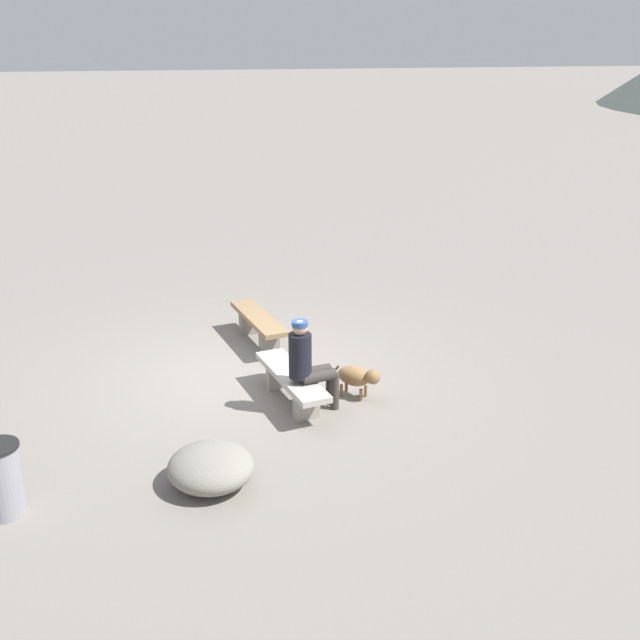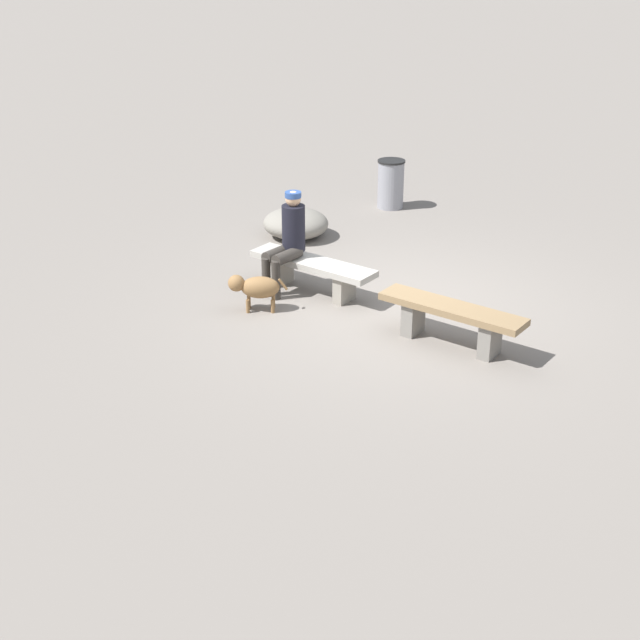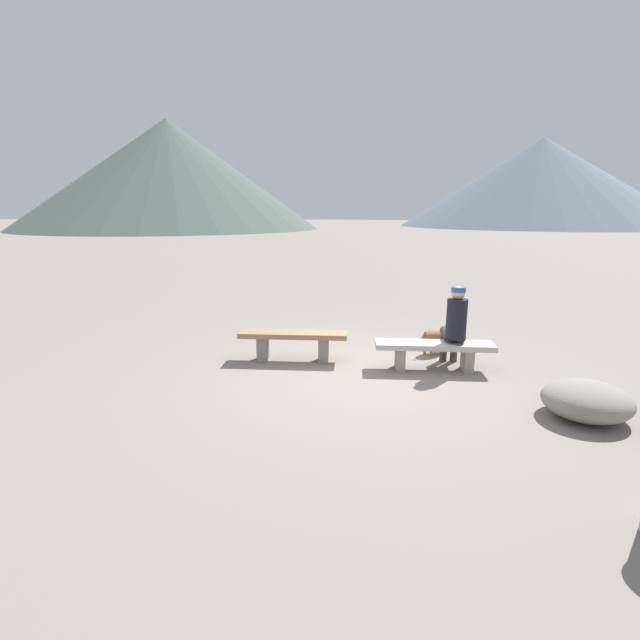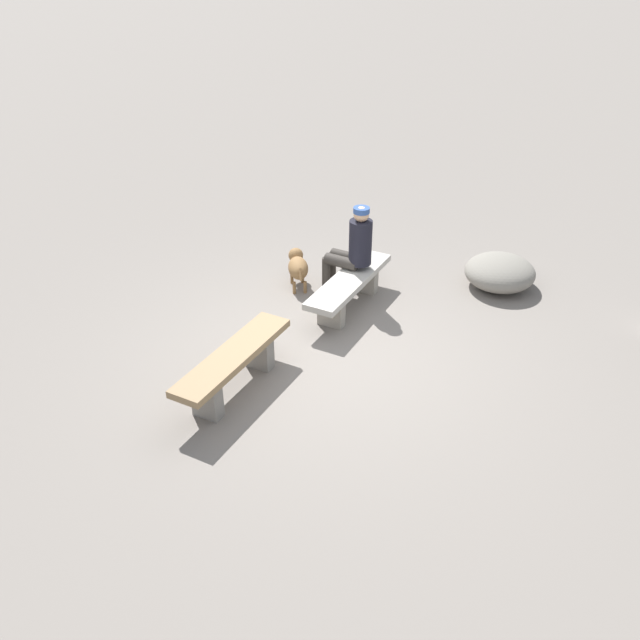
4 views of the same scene
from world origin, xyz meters
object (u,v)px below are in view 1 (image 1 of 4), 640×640
at_px(trash_bin, 1,479).
at_px(bench_left, 258,324).
at_px(seated_person, 308,361).
at_px(dog, 357,377).
at_px(bench_right, 292,381).
at_px(boulder, 211,467).

bearing_deg(trash_bin, bench_left, 140.67).
bearing_deg(seated_person, dog, 98.83).
xyz_separation_m(bench_right, boulder, (1.73, -1.24, -0.10)).
bearing_deg(trash_bin, dog, 112.56).
bearing_deg(seated_person, boulder, -53.01).
bearing_deg(dog, bench_right, -139.08).
bearing_deg(bench_right, dog, 76.99).
relative_size(trash_bin, boulder, 0.80).
xyz_separation_m(seated_person, dog, (-0.24, 0.72, -0.40)).
xyz_separation_m(dog, boulder, (1.69, -2.12, -0.09)).
distance_m(seated_person, dog, 0.86).
bearing_deg(bench_right, bench_left, 172.23).
distance_m(dog, trash_bin, 4.57).
height_order(trash_bin, boulder, trash_bin).
bearing_deg(bench_left, trash_bin, -49.90).
xyz_separation_m(bench_left, trash_bin, (3.94, -3.23, 0.06)).
relative_size(bench_left, bench_right, 0.98).
xyz_separation_m(seated_person, trash_bin, (1.52, -3.49, -0.31)).
height_order(bench_left, dog, bench_left).
xyz_separation_m(bench_left, bench_right, (2.15, 0.11, -0.02)).
height_order(bench_left, bench_right, bench_left).
bearing_deg(boulder, bench_right, 144.43).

